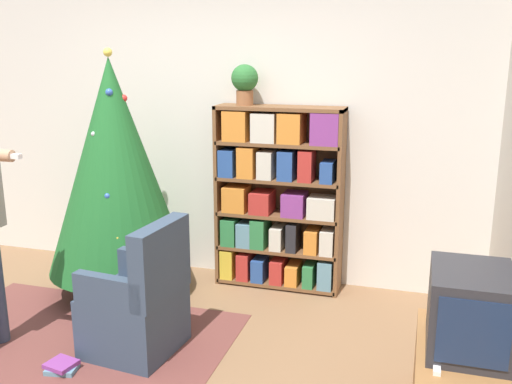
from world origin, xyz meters
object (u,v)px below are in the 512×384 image
at_px(television, 470,311).
at_px(potted_plant, 245,82).
at_px(armchair, 138,306).
at_px(bookshelf, 278,197).
at_px(christmas_tree, 115,167).

height_order(television, potted_plant, potted_plant).
height_order(television, armchair, armchair).
xyz_separation_m(bookshelf, television, (1.43, -1.55, -0.12)).
bearing_deg(potted_plant, television, -42.17).
bearing_deg(christmas_tree, bookshelf, 22.76).
relative_size(bookshelf, television, 2.95).
xyz_separation_m(television, potted_plant, (-1.72, 1.56, 1.07)).
xyz_separation_m(christmas_tree, armchair, (0.61, -0.83, -0.75)).
relative_size(christmas_tree, potted_plant, 6.09).
bearing_deg(potted_plant, christmas_tree, -150.75).
bearing_deg(television, potted_plant, 137.83).
height_order(bookshelf, television, bookshelf).
relative_size(television, christmas_tree, 0.26).
relative_size(television, potted_plant, 1.59).
xyz_separation_m(armchair, potted_plant, (0.32, 1.35, 1.41)).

